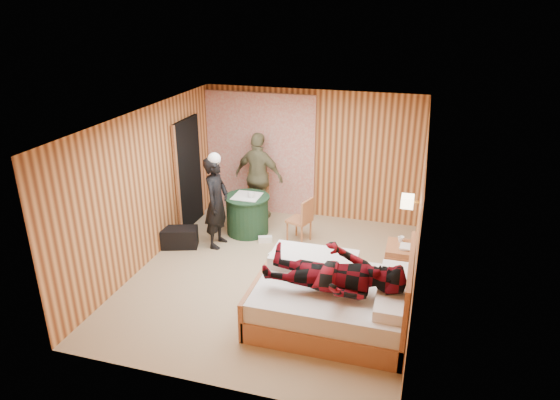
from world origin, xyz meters
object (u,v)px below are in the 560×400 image
(duffel_bag, at_px, (180,237))
(man_on_bed, at_px, (335,264))
(round_table, at_px, (247,214))
(chair_far, at_px, (258,193))
(woman_standing, at_px, (216,202))
(bed, at_px, (334,300))
(chair_near, at_px, (303,217))
(nightstand, at_px, (399,261))
(man_at_table, at_px, (259,177))
(wall_lamp, at_px, (408,201))

(duffel_bag, height_order, man_on_bed, man_on_bed)
(round_table, xyz_separation_m, duffel_bag, (-0.95, -0.87, -0.19))
(chair_far, distance_m, woman_standing, 1.34)
(bed, distance_m, man_on_bed, 0.70)
(woman_standing, relative_size, man_on_bed, 0.91)
(bed, xyz_separation_m, duffel_bag, (-2.97, 1.37, -0.14))
(bed, distance_m, chair_near, 2.37)
(nightstand, distance_m, man_at_table, 3.24)
(chair_far, height_order, man_on_bed, man_on_bed)
(bed, bearing_deg, nightstand, 61.27)
(chair_near, relative_size, woman_standing, 0.51)
(wall_lamp, xyz_separation_m, duffel_bag, (-3.77, 0.03, -1.13))
(duffel_bag, relative_size, man_on_bed, 0.35)
(chair_near, distance_m, man_at_table, 1.37)
(duffel_bag, bearing_deg, bed, -43.19)
(wall_lamp, xyz_separation_m, man_at_table, (-2.83, 1.59, -0.44))
(wall_lamp, height_order, man_on_bed, man_on_bed)
(nightstand, bearing_deg, chair_near, 155.71)
(wall_lamp, distance_m, man_on_bed, 1.78)
(wall_lamp, height_order, duffel_bag, wall_lamp)
(round_table, relative_size, duffel_bag, 1.33)
(bed, bearing_deg, chair_far, 125.19)
(woman_standing, bearing_deg, chair_near, -68.28)
(bed, distance_m, chair_far, 3.55)
(chair_far, bearing_deg, wall_lamp, -39.75)
(chair_far, bearing_deg, chair_near, -45.51)
(woman_standing, bearing_deg, round_table, -27.20)
(chair_near, distance_m, duffel_bag, 2.18)
(nightstand, xyz_separation_m, duffel_bag, (-3.73, -0.01, -0.11))
(chair_near, xyz_separation_m, duffel_bag, (-2.01, -0.79, -0.30))
(round_table, height_order, chair_far, chair_far)
(wall_lamp, bearing_deg, woman_standing, 174.91)
(round_table, distance_m, chair_far, 0.68)
(wall_lamp, height_order, round_table, wall_lamp)
(bed, relative_size, duffel_bag, 3.29)
(bed, bearing_deg, man_at_table, 124.66)
(bed, xyz_separation_m, chair_near, (-0.96, 2.16, 0.16))
(nightstand, height_order, woman_standing, woman_standing)
(wall_lamp, height_order, nightstand, wall_lamp)
(bed, bearing_deg, duffel_bag, 155.29)
(round_table, bearing_deg, nightstand, -17.21)
(chair_near, xyz_separation_m, man_on_bed, (0.99, -2.38, 0.50))
(nightstand, bearing_deg, round_table, 162.79)
(nightstand, height_order, round_table, round_table)
(woman_standing, distance_m, man_on_bed, 3.02)
(chair_near, distance_m, man_on_bed, 2.63)
(nightstand, bearing_deg, woman_standing, 175.53)
(chair_far, distance_m, duffel_bag, 1.83)
(woman_standing, bearing_deg, nightstand, -93.65)
(man_at_table, bearing_deg, round_table, 100.85)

